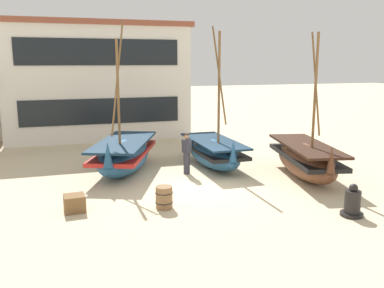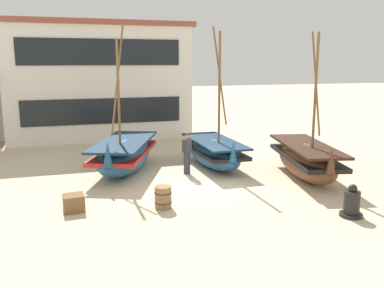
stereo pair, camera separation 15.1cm
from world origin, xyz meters
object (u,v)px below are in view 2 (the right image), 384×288
Objects in this scene: fishing_boat_far_right at (214,152)px; cargo_crate at (74,203)px; fishing_boat_centre_large at (124,154)px; wooden_barrel at (163,197)px; capstan_winch at (352,204)px; fisherman_by_hull at (187,154)px; harbor_building_main at (98,80)px; fishing_boat_near_left at (306,159)px.

fishing_boat_far_right is 7.13m from cargo_crate.
wooden_barrel is at bearing -83.95° from fishing_boat_centre_large.
capstan_winch reaches higher than cargo_crate.
capstan_winch is 1.60× the size of cargo_crate.
fisherman_by_hull is 1.71× the size of capstan_winch.
fishing_boat_far_right is 10.73m from harbor_building_main.
harbor_building_main reaches higher than fisherman_by_hull.
fishing_boat_far_right is (-2.83, 2.69, -0.08)m from fishing_boat_near_left.
fishing_boat_centre_large reaches higher than fishing_boat_far_right.
fisherman_by_hull is at bearing -25.10° from fishing_boat_centre_large.
harbor_building_main is (-2.51, 10.36, 2.55)m from fisherman_by_hull.
fishing_boat_near_left reaches higher than capstan_winch.
fisherman_by_hull is (2.37, -1.11, 0.11)m from fishing_boat_centre_large.
fisherman_by_hull is 2.41× the size of wooden_barrel.
fishing_boat_far_right is 3.52× the size of fisherman_by_hull.
harbor_building_main is (-3.97, 9.59, 2.73)m from fishing_boat_far_right.
fisherman_by_hull is 0.16× the size of harbor_building_main.
cargo_crate is at bearing -117.31° from fishing_boat_centre_large.
fishing_boat_centre_large is at bearing 155.62° from fishing_boat_near_left.
fisherman_by_hull is 10.96m from harbor_building_main.
fisherman_by_hull is 5.50m from cargo_crate.
cargo_crate is (-8.82, -1.16, -0.48)m from fishing_boat_near_left.
wooden_barrel is at bearing -12.07° from cargo_crate.
fisherman_by_hull is at bearing -76.39° from harbor_building_main.
fishing_boat_near_left reaches higher than cargo_crate.
fishing_boat_near_left is 7.31m from fishing_boat_centre_large.
fishing_boat_centre_large is 8.76× the size of wooden_barrel.
harbor_building_main reaches higher than wooden_barrel.
fishing_boat_far_right is 7.00m from capstan_winch.
harbor_building_main is at bearing 92.64° from wooden_barrel.
fishing_boat_near_left reaches higher than fisherman_by_hull.
fisherman_by_hull is at bearing 34.18° from cargo_crate.
fisherman_by_hull is (-1.46, -0.78, 0.18)m from fishing_boat_far_right.
fishing_boat_centre_large is 2.62m from fisherman_by_hull.
fishing_boat_centre_large reaches higher than capstan_winch.
cargo_crate is at bearing 167.93° from wooden_barrel.
harbor_building_main is at bearing 81.47° from cargo_crate.
harbor_building_main is at bearing 109.46° from capstan_winch.
wooden_barrel is at bearing 155.49° from capstan_winch.
harbor_building_main is (-0.65, 14.00, 3.04)m from wooden_barrel.
wooden_barrel is 1.14× the size of cargo_crate.
fishing_boat_far_right is at bearing 136.49° from fishing_boat_near_left.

